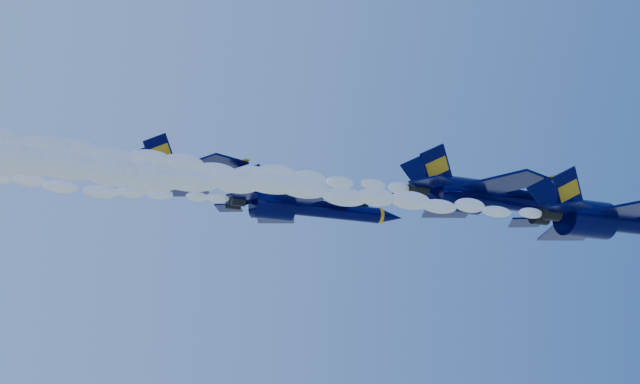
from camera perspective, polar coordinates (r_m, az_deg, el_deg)
name	(u,v)px	position (r m, az deg, el deg)	size (l,w,h in m)	color
jet_lead	(624,222)	(73.06, 18.87, -1.81)	(18.68, 15.32, 6.94)	#000131
smoke_trail_jet_lead	(168,176)	(56.10, -9.71, 0.99)	(56.03, 2.53, 2.28)	white
jet_second	(495,198)	(76.80, 11.17, -0.37)	(19.59, 16.07, 7.28)	#000131
smoke_trail_jet_second	(51,151)	(64.19, -16.83, 2.52)	(56.03, 2.65, 2.39)	white
jet_third	(308,207)	(77.87, -0.80, -1.00)	(16.52, 13.55, 6.14)	#000131
jet_fourth	(218,179)	(80.70, -6.56, 0.86)	(17.39, 14.26, 6.46)	#000131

